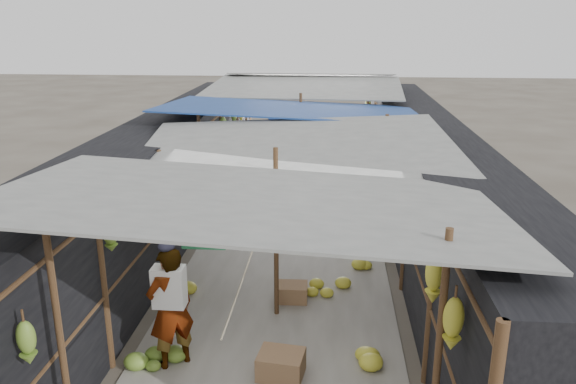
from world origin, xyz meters
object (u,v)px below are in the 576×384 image
(vendor_elderly, at_px, (171,308))
(vendor_seated, at_px, (331,159))
(shopper_blue, at_px, (276,161))
(crate_near, at_px, (292,293))
(black_basin, at_px, (366,184))

(vendor_elderly, bearing_deg, vendor_seated, -140.51)
(vendor_elderly, relative_size, shopper_blue, 1.04)
(crate_near, bearing_deg, vendor_seated, 84.44)
(vendor_elderly, distance_m, vendor_seated, 9.71)
(vendor_seated, bearing_deg, crate_near, 9.92)
(black_basin, relative_size, vendor_elderly, 0.35)
(black_basin, height_order, vendor_elderly, vendor_elderly)
(shopper_blue, bearing_deg, vendor_seated, 24.45)
(shopper_blue, bearing_deg, crate_near, -108.28)
(black_basin, xyz_separation_m, vendor_seated, (-0.95, 1.22, 0.37))
(crate_near, relative_size, vendor_seated, 0.52)
(crate_near, xyz_separation_m, black_basin, (1.49, 6.44, -0.06))
(black_basin, bearing_deg, crate_near, -103.07)
(vendor_elderly, bearing_deg, black_basin, -148.19)
(crate_near, height_order, black_basin, crate_near)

